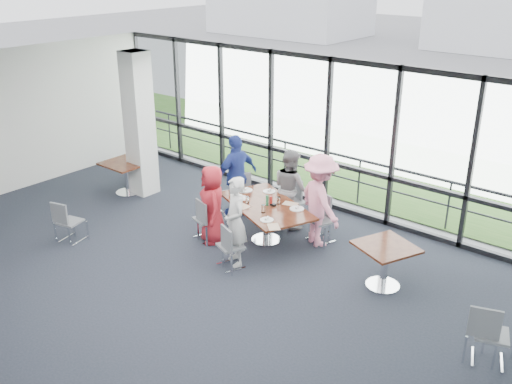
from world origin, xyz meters
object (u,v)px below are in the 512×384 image
Objects in this scene: diner_near_left at (213,205)px; chair_main_nr at (231,246)px; diner_near_right at (235,222)px; diner_far_right at (320,200)px; diner_far_left at (290,188)px; chair_main_end at (232,194)px; chair_main_fl at (294,202)px; main_table at (266,210)px; chair_main_fr at (321,220)px; chair_spare_lb at (143,168)px; side_table_right at (386,252)px; chair_spare_r at (492,334)px; structural_column at (139,125)px; diner_end at (237,175)px; chair_main_nl at (206,219)px; chair_spare_la at (70,222)px; side_table_left at (126,167)px.

chair_main_nr is (0.91, -0.51, -0.35)m from diner_near_left.
diner_far_right is at bearing 96.91° from diner_near_right.
chair_main_end is at bearing 36.15° from diner_far_left.
diner_near_left is 1.80× the size of chair_main_fl.
chair_main_fr is at bearing 62.30° from main_table.
diner_near_left reaches higher than chair_spare_lb.
chair_main_fl is (-0.11, 1.04, -0.21)m from main_table.
side_table_right is 1.32× the size of chair_main_fl.
chair_main_end is 5.94m from chair_spare_r.
chair_main_fr reaches higher than chair_main_fl.
diner_far_left is at bearing 11.91° from structural_column.
chair_spare_r is (8.14, -0.95, -1.16)m from structural_column.
structural_column is 1.85× the size of diner_end.
diner_far_right is at bearing 139.73° from chair_spare_r.
chair_spare_r reaches higher than chair_main_nl.
chair_main_nl is at bearing 158.68° from chair_spare_r.
diner_near_right is 0.91× the size of diner_far_right.
chair_main_fl is at bearing 119.28° from main_table.
chair_spare_lb is at bearing 26.59° from diner_far_left.
diner_near_left is (-3.26, -0.60, 0.13)m from side_table_right.
diner_far_right is at bearing -171.93° from chair_spare_lb.
diner_far_right reaches higher than chair_spare_lb.
chair_spare_r is at bearing -21.87° from side_table_right.
diner_near_right is at bearing 9.78° from chair_spare_la.
diner_far_right reaches higher than diner_near_left.
diner_far_right is 2.17× the size of chair_main_nr.
chair_main_end is (2.35, 0.40, -1.15)m from structural_column.
chair_main_end is (2.59, 0.68, -0.20)m from side_table_left.
diner_near_left is 1.85× the size of chair_spare_lb.
diner_far_left is (0.68, 1.51, 0.04)m from diner_near_left.
chair_main_fl is 1.06× the size of chair_spare_la.
structural_column is 2.02× the size of diner_far_left.
side_table_left is at bearing 101.07° from chair_spare_la.
chair_spare_r is at bearing 177.23° from chair_main_fr.
structural_column is 4.02× the size of chair_spare_la.
diner_end is 2.05× the size of chair_main_fl.
diner_near_left is (2.90, -0.76, -0.84)m from structural_column.
structural_column is at bearing 26.53° from chair_main_fr.
structural_column is 3.85m from chair_main_fl.
chair_spare_la is 3.02m from chair_spare_lb.
chair_main_nl is (2.99, -0.50, -0.23)m from side_table_left.
diner_near_left is at bearing 89.05° from chair_main_fl.
chair_main_nl is at bearing -15.79° from structural_column.
chair_main_nr is at bearing 165.97° from chair_spare_lb.
chair_spare_lb is at bearing 178.14° from chair_main_nl.
chair_main_nr is 2.22m from chair_main_end.
chair_main_end reaches higher than chair_main_fl.
chair_spare_lb reaches higher than side_table_left.
side_table_right is at bearing 8.66° from chair_spare_la.
diner_far_right reaches higher than side_table_left.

